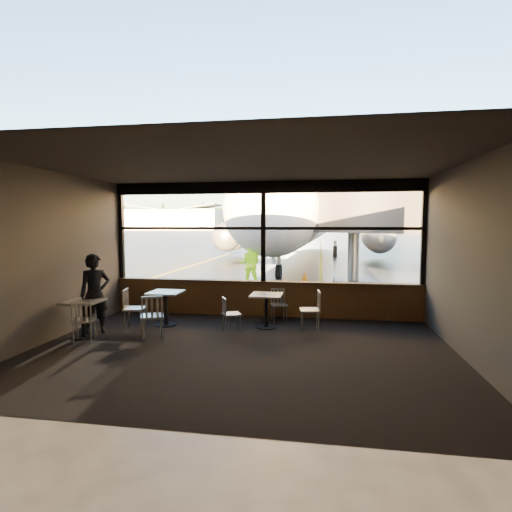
% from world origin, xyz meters
% --- Properties ---
extents(ground_plane, '(520.00, 520.00, 0.00)m').
position_xyz_m(ground_plane, '(0.00, 120.00, 0.00)').
color(ground_plane, black).
rests_on(ground_plane, ground).
extents(carpet_floor, '(8.00, 6.00, 0.01)m').
position_xyz_m(carpet_floor, '(0.00, -3.00, 0.01)').
color(carpet_floor, black).
rests_on(carpet_floor, ground).
extents(ceiling, '(8.00, 6.00, 0.04)m').
position_xyz_m(ceiling, '(0.00, -3.00, 3.50)').
color(ceiling, '#38332D').
rests_on(ceiling, ground).
extents(wall_left, '(0.04, 6.00, 3.50)m').
position_xyz_m(wall_left, '(-4.00, -3.00, 1.75)').
color(wall_left, '#453E37').
rests_on(wall_left, ground).
extents(wall_right, '(0.04, 6.00, 3.50)m').
position_xyz_m(wall_right, '(4.00, -3.00, 1.75)').
color(wall_right, '#453E37').
rests_on(wall_right, ground).
extents(wall_back, '(8.00, 0.04, 3.50)m').
position_xyz_m(wall_back, '(0.00, -6.00, 1.75)').
color(wall_back, '#453E37').
rests_on(wall_back, ground).
extents(window_sill, '(8.00, 0.28, 0.90)m').
position_xyz_m(window_sill, '(0.00, 0.00, 0.45)').
color(window_sill, '#503218').
rests_on(window_sill, ground).
extents(window_header, '(8.00, 0.18, 0.30)m').
position_xyz_m(window_header, '(0.00, 0.00, 3.35)').
color(window_header, black).
rests_on(window_header, ground).
extents(mullion_left, '(0.12, 0.12, 2.60)m').
position_xyz_m(mullion_left, '(-3.95, 0.00, 2.20)').
color(mullion_left, black).
rests_on(mullion_left, ground).
extents(mullion_centre, '(0.12, 0.12, 2.60)m').
position_xyz_m(mullion_centre, '(0.00, 0.00, 2.20)').
color(mullion_centre, black).
rests_on(mullion_centre, ground).
extents(mullion_right, '(0.12, 0.12, 2.60)m').
position_xyz_m(mullion_right, '(3.95, 0.00, 2.20)').
color(mullion_right, black).
rests_on(mullion_right, ground).
extents(window_transom, '(8.00, 0.10, 0.08)m').
position_xyz_m(window_transom, '(0.00, 0.00, 2.30)').
color(window_transom, black).
rests_on(window_transom, ground).
extents(airliner, '(31.92, 37.68, 11.09)m').
position_xyz_m(airliner, '(0.20, 19.53, 5.54)').
color(airliner, white).
rests_on(airliner, ground_plane).
extents(jet_bridge, '(8.74, 10.68, 4.66)m').
position_xyz_m(jet_bridge, '(3.60, 5.50, 2.33)').
color(jet_bridge, '#28282A').
rests_on(jet_bridge, ground_plane).
extents(cafe_table_near, '(0.72, 0.72, 0.79)m').
position_xyz_m(cafe_table_near, '(0.24, -1.20, 0.39)').
color(cafe_table_near, '#A4A097').
rests_on(cafe_table_near, carpet_floor).
extents(cafe_table_mid, '(0.74, 0.74, 0.81)m').
position_xyz_m(cafe_table_mid, '(-2.14, -1.37, 0.41)').
color(cafe_table_mid, gray).
rests_on(cafe_table_mid, carpet_floor).
extents(cafe_table_left, '(0.72, 0.72, 0.80)m').
position_xyz_m(cafe_table_left, '(-3.47, -2.63, 0.40)').
color(cafe_table_left, gray).
rests_on(cafe_table_left, carpet_floor).
extents(chair_near_e, '(0.56, 0.56, 0.92)m').
position_xyz_m(chair_near_e, '(1.24, -1.28, 0.46)').
color(chair_near_e, beige).
rests_on(chair_near_e, carpet_floor).
extents(chair_near_w, '(0.58, 0.58, 0.79)m').
position_xyz_m(chair_near_w, '(-0.47, -1.68, 0.40)').
color(chair_near_w, beige).
rests_on(chair_near_w, carpet_floor).
extents(chair_near_n, '(0.55, 0.55, 0.81)m').
position_xyz_m(chair_near_n, '(0.47, -0.50, 0.40)').
color(chair_near_n, '#B0AB9F').
rests_on(chair_near_n, carpet_floor).
extents(chair_mid_s, '(0.69, 0.69, 0.96)m').
position_xyz_m(chair_mid_s, '(-1.99, -2.50, 0.48)').
color(chair_mid_s, '#B5B1A4').
rests_on(chair_mid_s, carpet_floor).
extents(chair_mid_w, '(0.61, 0.61, 0.94)m').
position_xyz_m(chair_mid_w, '(-2.71, -1.82, 0.47)').
color(chair_mid_w, '#ADA79C').
rests_on(chair_mid_w, carpet_floor).
extents(chair_left_s, '(0.60, 0.60, 0.86)m').
position_xyz_m(chair_left_s, '(-3.31, -2.86, 0.43)').
color(chair_left_s, beige).
rests_on(chair_left_s, carpet_floor).
extents(passenger, '(0.76, 0.74, 1.76)m').
position_xyz_m(passenger, '(-3.39, -2.29, 0.88)').
color(passenger, black).
rests_on(passenger, carpet_floor).
extents(ground_crew, '(0.93, 0.76, 1.80)m').
position_xyz_m(ground_crew, '(-1.21, 4.77, 0.90)').
color(ground_crew, '#BFF219').
rests_on(ground_crew, ground_plane).
extents(cone_nose, '(0.31, 0.31, 0.43)m').
position_xyz_m(cone_nose, '(0.83, 6.52, 0.22)').
color(cone_nose, '#F35D07').
rests_on(cone_nose, ground_plane).
extents(hangar_left, '(45.00, 18.00, 11.00)m').
position_xyz_m(hangar_left, '(-70.00, 180.00, 5.50)').
color(hangar_left, silver).
rests_on(hangar_left, ground_plane).
extents(hangar_mid, '(38.00, 15.00, 10.00)m').
position_xyz_m(hangar_mid, '(0.00, 185.00, 5.00)').
color(hangar_mid, silver).
rests_on(hangar_mid, ground_plane).
extents(hangar_right, '(50.00, 20.00, 12.00)m').
position_xyz_m(hangar_right, '(60.00, 178.00, 6.00)').
color(hangar_right, silver).
rests_on(hangar_right, ground_plane).
extents(fuel_tank_a, '(8.00, 8.00, 6.00)m').
position_xyz_m(fuel_tank_a, '(-30.00, 182.00, 3.00)').
color(fuel_tank_a, silver).
rests_on(fuel_tank_a, ground_plane).
extents(fuel_tank_b, '(8.00, 8.00, 6.00)m').
position_xyz_m(fuel_tank_b, '(-20.00, 182.00, 3.00)').
color(fuel_tank_b, silver).
rests_on(fuel_tank_b, ground_plane).
extents(fuel_tank_c, '(8.00, 8.00, 6.00)m').
position_xyz_m(fuel_tank_c, '(-10.00, 182.00, 3.00)').
color(fuel_tank_c, silver).
rests_on(fuel_tank_c, ground_plane).
extents(treeline, '(360.00, 3.00, 12.00)m').
position_xyz_m(treeline, '(0.00, 210.00, 6.00)').
color(treeline, black).
rests_on(treeline, ground_plane).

